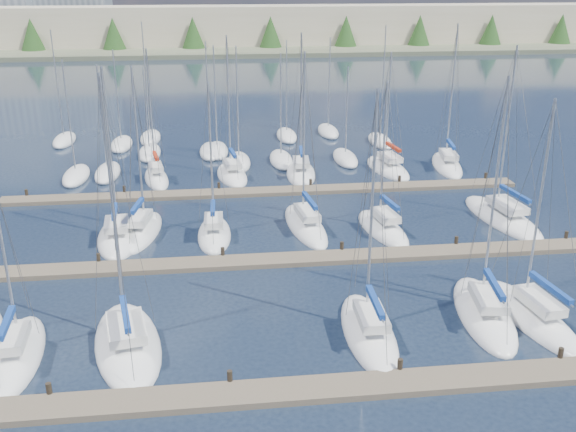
{
  "coord_description": "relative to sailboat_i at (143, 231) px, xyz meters",
  "views": [
    {
      "loc": [
        -4.27,
        -21.95,
        17.89
      ],
      "look_at": [
        0.0,
        14.0,
        4.0
      ],
      "focal_mm": 40.0,
      "sensor_mm": 36.0,
      "label": 1
    }
  ],
  "objects": [
    {
      "name": "sailboat_c",
      "position": [
        0.6,
        -15.16,
        -0.02
      ],
      "size": [
        4.88,
        9.2,
        14.42
      ],
      "rotation": [
        0.0,
        0.0,
        0.19
      ],
      "color": "white",
      "rests_on": "ground"
    },
    {
      "name": "sailboat_q",
      "position": [
        21.85,
        13.55,
        -0.02
      ],
      "size": [
        3.87,
        8.36,
        11.76
      ],
      "rotation": [
        0.0,
        0.0,
        0.13
      ],
      "color": "white",
      "rests_on": "ground"
    },
    {
      "name": "sailboat_e",
      "position": [
        19.84,
        -14.29,
        -0.01
      ],
      "size": [
        4.08,
        9.05,
        13.8
      ],
      "rotation": [
        0.0,
        0.0,
        -0.15
      ],
      "color": "white",
      "rests_on": "ground"
    },
    {
      "name": "shoreline",
      "position": [
        -3.64,
        127.77,
        7.25
      ],
      "size": [
        400.0,
        60.0,
        38.0
      ],
      "color": "#666B51",
      "rests_on": "ground"
    },
    {
      "name": "distant_boats",
      "position": [
        5.31,
        21.76,
        0.1
      ],
      "size": [
        36.93,
        20.75,
        13.3
      ],
      "color": "#9EA0A5",
      "rests_on": "ground"
    },
    {
      "name": "sailboat_k",
      "position": [
        11.9,
        -0.19,
        -0.01
      ],
      "size": [
        3.33,
        9.09,
        13.49
      ],
      "rotation": [
        0.0,
        0.0,
        0.11
      ],
      "color": "white",
      "rests_on": "ground"
    },
    {
      "name": "sailboat_n",
      "position": [
        0.04,
        12.85,
        0.01
      ],
      "size": [
        3.22,
        6.98,
        12.43
      ],
      "rotation": [
        0.0,
        0.0,
        0.18
      ],
      "color": "white",
      "rests_on": "ground"
    },
    {
      "name": "sailboat_h",
      "position": [
        -1.66,
        -0.96,
        -0.02
      ],
      "size": [
        3.57,
        7.79,
        12.8
      ],
      "rotation": [
        0.0,
        0.0,
        0.09
      ],
      "color": "white",
      "rests_on": "ground"
    },
    {
      "name": "sailboat_f",
      "position": [
        22.28,
        -14.94,
        -0.02
      ],
      "size": [
        3.55,
        9.16,
        12.75
      ],
      "rotation": [
        0.0,
        0.0,
        0.12
      ],
      "color": "white",
      "rests_on": "ground"
    },
    {
      "name": "sailboat_r",
      "position": [
        27.86,
        13.89,
        -0.01
      ],
      "size": [
        3.93,
        8.97,
        14.13
      ],
      "rotation": [
        0.0,
        0.0,
        -0.17
      ],
      "color": "white",
      "rests_on": "ground"
    },
    {
      "name": "sailboat_j",
      "position": [
        5.13,
        -1.11,
        -0.01
      ],
      "size": [
        2.52,
        6.84,
        11.71
      ],
      "rotation": [
        0.0,
        0.0,
        -0.02
      ],
      "color": "white",
      "rests_on": "ground"
    },
    {
      "name": "dock_near",
      "position": [
        9.65,
        -19.99,
        -0.04
      ],
      "size": [
        44.0,
        1.93,
        1.1
      ],
      "color": "#6B5E4C",
      "rests_on": "ground"
    },
    {
      "name": "sailboat_l",
      "position": [
        17.45,
        -1.47,
        -0.02
      ],
      "size": [
        3.53,
        7.8,
        11.6
      ],
      "rotation": [
        0.0,
        0.0,
        0.15
      ],
      "color": "white",
      "rests_on": "ground"
    },
    {
      "name": "sailboat_p",
      "position": [
        13.35,
        12.96,
        -0.01
      ],
      "size": [
        3.4,
        8.21,
        13.58
      ],
      "rotation": [
        0.0,
        0.0,
        -0.09
      ],
      "color": "white",
      "rests_on": "ground"
    },
    {
      "name": "sailboat_o",
      "position": [
        6.92,
        13.07,
        -0.01
      ],
      "size": [
        3.47,
        7.36,
        13.42
      ],
      "rotation": [
        0.0,
        0.0,
        0.13
      ],
      "color": "white",
      "rests_on": "ground"
    },
    {
      "name": "sailboat_i",
      "position": [
        0.0,
        0.0,
        0.0
      ],
      "size": [
        3.25,
        7.87,
        12.67
      ],
      "rotation": [
        0.0,
        0.0,
        -0.15
      ],
      "color": "white",
      "rests_on": "ground"
    },
    {
      "name": "sailboat_b",
      "position": [
        -4.68,
        -15.52,
        -0.02
      ],
      "size": [
        2.91,
        7.71,
        10.69
      ],
      "rotation": [
        0.0,
        0.0,
        0.08
      ],
      "color": "white",
      "rests_on": "ground"
    },
    {
      "name": "dock_mid",
      "position": [
        9.65,
        -5.99,
        -0.04
      ],
      "size": [
        44.0,
        1.93,
        1.1
      ],
      "color": "#6B5E4C",
      "rests_on": "ground"
    },
    {
      "name": "dock_far",
      "position": [
        9.65,
        8.01,
        -0.04
      ],
      "size": [
        44.0,
        1.93,
        1.1
      ],
      "color": "#6B5E4C",
      "rests_on": "ground"
    },
    {
      "name": "sailboat_d",
      "position": [
        13.03,
        -15.47,
        -0.01
      ],
      "size": [
        2.78,
        8.31,
        13.52
      ],
      "rotation": [
        0.0,
        0.0,
        -0.02
      ],
      "color": "white",
      "rests_on": "ground"
    },
    {
      "name": "sailboat_m",
      "position": [
        27.13,
        -0.34,
        -0.02
      ],
      "size": [
        4.23,
        10.32,
        13.71
      ],
      "rotation": [
        0.0,
        0.0,
        0.11
      ],
      "color": "white",
      "rests_on": "ground"
    },
    {
      "name": "ground",
      "position": [
        9.65,
        38.0,
        -0.2
      ],
      "size": [
        400.0,
        400.0,
        0.0
      ],
      "primitive_type": "plane",
      "color": "#1E2A3C",
      "rests_on": "ground"
    }
  ]
}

